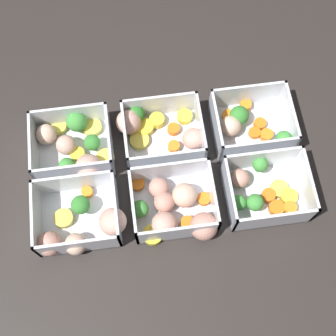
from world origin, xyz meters
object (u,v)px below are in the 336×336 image
Objects in this scene: container_far_left at (75,147)px; container_far_right at (249,125)px; container_near_right at (263,190)px; container_near_center at (175,208)px; container_far_center at (157,131)px; container_near_left at (81,223)px.

container_far_right is (0.33, 0.00, -0.00)m from container_far_left.
container_near_right is at bearing -21.66° from container_far_left.
container_far_left is at bearing 139.54° from container_near_center.
container_near_center and container_near_right have the same top height.
container_far_right is (0.18, -0.01, 0.00)m from container_far_center.
container_far_center is at bearing 176.50° from container_far_right.
container_far_center is (0.16, 0.16, -0.00)m from container_near_left.
container_near_left is 1.15× the size of container_near_right.
container_far_center is 0.18m from container_far_right.
container_near_left and container_far_center have the same top height.
container_near_right is at bearing -90.35° from container_far_right.
container_near_left is 0.94× the size of container_far_center.
container_far_left is at bearing -179.68° from container_far_right.
container_near_right is 0.97× the size of container_far_left.
container_near_center is 1.06× the size of container_far_right.
container_far_center is at bearing 4.55° from container_far_left.
container_near_right is (0.33, 0.02, -0.00)m from container_near_left.
container_near_left is 1.15× the size of container_far_right.
container_far_left is 0.16m from container_far_center.
container_far_left is (-0.33, 0.13, 0.00)m from container_near_right.
container_far_left is at bearing 90.55° from container_near_left.
container_near_right is 0.36m from container_far_left.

